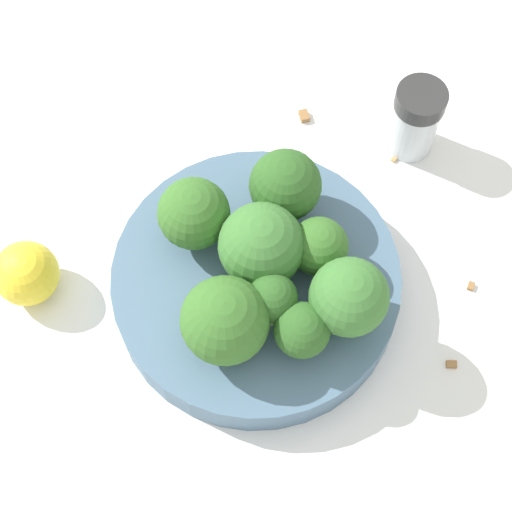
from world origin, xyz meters
TOP-DOWN VIEW (x-y plane):
  - ground_plane at (0.00, 0.00)m, footprint 3.00×3.00m
  - bowl at (0.00, 0.00)m, footprint 0.20×0.20m
  - broccoli_floret_0 at (0.03, 0.00)m, footprint 0.03×0.03m
  - broccoli_floret_1 at (0.04, -0.03)m, footprint 0.06×0.06m
  - broccoli_floret_2 at (-0.04, -0.03)m, footprint 0.05×0.05m
  - broccoli_floret_3 at (-0.01, 0.01)m, footprint 0.06×0.06m
  - broccoli_floret_4 at (0.01, 0.04)m, footprint 0.04×0.04m
  - broccoli_floret_5 at (-0.04, 0.04)m, footprint 0.05×0.05m
  - broccoli_floret_6 at (0.06, 0.01)m, footprint 0.04×0.04m
  - broccoli_floret_7 at (0.05, 0.05)m, footprint 0.05×0.05m
  - pepper_shaker at (-0.08, 0.16)m, footprint 0.04×0.04m
  - lemon_wedge at (-0.06, -0.15)m, footprint 0.05×0.05m
  - almond_crumb_0 at (0.05, 0.15)m, footprint 0.01×0.01m
  - almond_crumb_1 at (-0.07, 0.14)m, footprint 0.01×0.01m
  - almond_crumb_2 at (0.10, 0.11)m, footprint 0.01×0.01m
  - almond_crumb_3 at (-0.13, 0.09)m, footprint 0.01×0.01m

SIDE VIEW (x-z plane):
  - ground_plane at x=0.00m, z-range 0.00..0.00m
  - almond_crumb_1 at x=-0.07m, z-range 0.00..0.01m
  - almond_crumb_0 at x=0.05m, z-range 0.00..0.01m
  - almond_crumb_2 at x=0.10m, z-range 0.00..0.01m
  - almond_crumb_3 at x=-0.13m, z-range 0.00..0.01m
  - bowl at x=0.00m, z-range 0.00..0.03m
  - lemon_wedge at x=-0.06m, z-range 0.00..0.05m
  - pepper_shaker at x=-0.08m, z-range 0.00..0.07m
  - broccoli_floret_4 at x=0.01m, z-range 0.03..0.08m
  - broccoli_floret_6 at x=0.06m, z-range 0.04..0.08m
  - broccoli_floret_2 at x=-0.04m, z-range 0.04..0.09m
  - broccoli_floret_0 at x=0.03m, z-range 0.04..0.09m
  - broccoli_floret_1 at x=0.04m, z-range 0.03..0.10m
  - broccoli_floret_3 at x=-0.01m, z-range 0.03..0.10m
  - broccoli_floret_5 at x=-0.04m, z-range 0.04..0.10m
  - broccoli_floret_7 at x=0.05m, z-range 0.04..0.10m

